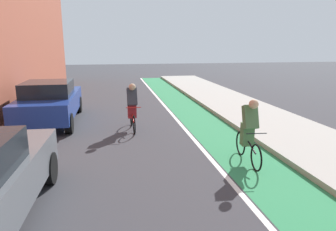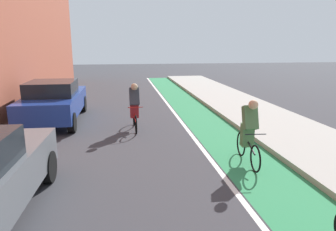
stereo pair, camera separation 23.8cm
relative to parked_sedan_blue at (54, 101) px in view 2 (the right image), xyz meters
The scene contains 7 objects.
ground_plane 5.45m from the parked_sedan_blue, 60.71° to the right, with size 74.45×74.45×0.00m, color #38383D.
bike_lane_paint 6.20m from the parked_sedan_blue, 26.07° to the right, with size 1.60×33.84×0.00m, color #2D8451.
lane_divider_stripe 5.42m from the parked_sedan_blue, 30.30° to the right, with size 0.12×33.84×0.00m, color white.
sidewalk_right 8.29m from the parked_sedan_blue, 19.12° to the right, with size 2.95×33.84×0.14m, color #A8A59E.
parked_sedan_blue is the anchor object (origin of this frame).
cyclist_trailing 7.33m from the parked_sedan_blue, 42.08° to the right, with size 0.48×1.68×1.60m.
cyclist_far 3.25m from the parked_sedan_blue, 27.66° to the right, with size 0.48×1.67×1.59m.
Camera 2 is at (-0.15, 6.07, 2.84)m, focal length 32.75 mm.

